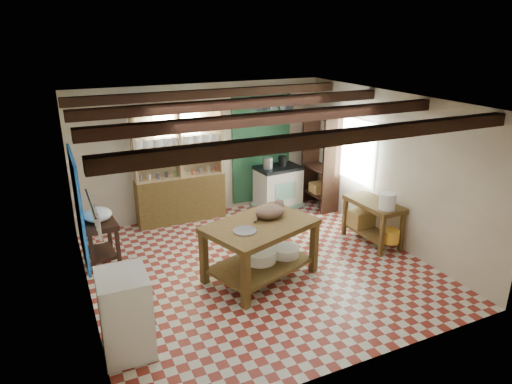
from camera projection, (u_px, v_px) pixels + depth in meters
name	position (u px, v px, depth m)	size (l,w,h in m)	color
floor	(258.00, 267.00, 7.25)	(5.00, 5.00, 0.02)	maroon
ceiling	(258.00, 101.00, 6.36)	(5.00, 5.00, 0.02)	#49494E
wall_back	(203.00, 151.00, 8.93)	(5.00, 0.04, 2.60)	beige
wall_front	(362.00, 262.00, 4.67)	(5.00, 0.04, 2.60)	beige
wall_left	(80.00, 217.00, 5.81)	(0.04, 5.00, 2.60)	beige
wall_right	(389.00, 169.00, 7.80)	(0.04, 5.00, 2.60)	beige
ceiling_beams	(258.00, 110.00, 6.40)	(5.00, 3.80, 0.15)	#321B11
blue_wall_patch	(79.00, 207.00, 6.65)	(0.04, 1.40, 1.60)	blue
green_wall_patch	(261.00, 147.00, 9.42)	(1.30, 0.04, 2.30)	#1D482C
window_back	(177.00, 133.00, 8.58)	(0.90, 0.02, 0.80)	beige
window_right	(354.00, 150.00, 8.61)	(0.02, 1.30, 1.20)	beige
utensil_rail	(92.00, 214.00, 4.65)	(0.06, 0.90, 0.28)	black
pot_rack	(271.00, 105.00, 8.75)	(0.86, 0.12, 0.36)	black
shelving_unit	(179.00, 166.00, 8.62)	(1.70, 0.34, 2.20)	tan
tall_rack	(321.00, 161.00, 9.35)	(0.40, 0.86, 2.00)	#321B11
work_table	(260.00, 251.00, 6.79)	(1.56, 1.04, 0.88)	brown
stove	(278.00, 187.00, 9.52)	(0.90, 0.61, 0.88)	beige
prep_table	(101.00, 242.00, 7.25)	(0.49, 0.71, 0.72)	#321B11
white_cabinet	(125.00, 314.00, 5.20)	(0.55, 0.66, 1.00)	white
right_counter	(372.00, 222.00, 7.93)	(0.54, 1.07, 0.77)	brown
cat	(270.00, 211.00, 6.80)	(0.46, 0.35, 0.21)	#805F4A
steel_tray	(245.00, 231.00, 6.37)	(0.33, 0.33, 0.02)	#AEAEB6
basin_large	(260.00, 256.00, 6.89)	(0.49, 0.49, 0.17)	white
basin_small	(285.00, 251.00, 7.06)	(0.42, 0.42, 0.15)	white
kettle_left	(268.00, 163.00, 9.22)	(0.20, 0.20, 0.23)	#AEAEB6
kettle_right	(282.00, 161.00, 9.38)	(0.17, 0.17, 0.21)	black
enamel_bowl	(97.00, 215.00, 7.10)	(0.43, 0.43, 0.22)	white
white_bucket	(387.00, 201.00, 7.44)	(0.27, 0.27, 0.27)	white
wicker_basket	(361.00, 218.00, 8.19)	(0.42, 0.33, 0.29)	#B08947
yellow_tub	(390.00, 236.00, 7.58)	(0.30, 0.30, 0.22)	gold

